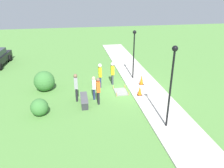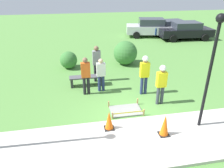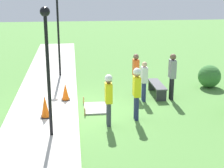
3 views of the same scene
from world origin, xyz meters
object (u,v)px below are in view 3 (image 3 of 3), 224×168
traffic_cone_far_patch (45,107)px  worker_supervisor (137,89)px  bystander_in_gray_shirt (144,79)px  bystander_in_orange_shirt (136,72)px  worker_assistant (109,96)px  bystander_in_white_shirt (172,74)px  traffic_cone_near_patch (65,92)px  lamppost_far (58,19)px  lamppost_near (47,54)px  park_bench (157,87)px

traffic_cone_far_patch → worker_supervisor: 3.16m
traffic_cone_far_patch → bystander_in_gray_shirt: (-1.57, 3.74, 0.41)m
traffic_cone_far_patch → bystander_in_orange_shirt: 4.23m
worker_supervisor → worker_assistant: (0.39, -0.99, -0.07)m
worker_supervisor → bystander_in_white_shirt: bystander_in_white_shirt is taller
traffic_cone_near_patch → traffic_cone_far_patch: traffic_cone_far_patch is taller
traffic_cone_near_patch → bystander_in_gray_shirt: size_ratio=0.42×
worker_assistant → lamppost_far: size_ratio=0.41×
worker_supervisor → bystander_in_gray_shirt: size_ratio=1.15×
traffic_cone_near_patch → worker_assistant: size_ratio=0.39×
lamppost_near → bystander_in_white_shirt: bearing=123.6°
traffic_cone_near_patch → lamppost_near: 3.86m
worker_assistant → lamppost_far: (-6.18, -1.76, 1.83)m
bystander_in_orange_shirt → bystander_in_white_shirt: bystander_in_white_shirt is taller
worker_supervisor → lamppost_near: lamppost_near is taller
bystander_in_orange_shirt → bystander_in_gray_shirt: size_ratio=1.11×
traffic_cone_near_patch → bystander_in_white_shirt: bystander_in_white_shirt is taller
traffic_cone_far_patch → park_bench: bearing=116.4°
worker_assistant → bystander_in_orange_shirt: bearing=154.1°
bystander_in_white_shirt → lamppost_near: bearing=-56.4°
bystander_in_gray_shirt → lamppost_near: (3.00, -3.46, 1.71)m
traffic_cone_near_patch → lamppost_near: size_ratio=0.18×
park_bench → bystander_in_gray_shirt: (0.63, -0.69, 0.55)m
lamppost_near → lamppost_far: lamppost_far is taller
bystander_in_orange_shirt → bystander_in_gray_shirt: bearing=16.2°
worker_assistant → lamppost_near: bearing=-67.5°
traffic_cone_far_patch → worker_assistant: (0.68, 2.10, 0.54)m
traffic_cone_near_patch → worker_assistant: 2.87m
bystander_in_orange_shirt → traffic_cone_far_patch: bearing=-57.3°
bystander_in_white_shirt → traffic_cone_far_patch: bearing=-71.6°
worker_supervisor → traffic_cone_far_patch: bearing=-95.4°
worker_supervisor → worker_assistant: worker_supervisor is taller
park_bench → worker_supervisor: 2.93m
park_bench → lamppost_far: bearing=-128.9°
park_bench → worker_supervisor: size_ratio=0.90×
bystander_in_gray_shirt → lamppost_far: lamppost_far is taller
bystander_in_gray_shirt → worker_supervisor: bearing=-19.2°
bystander_in_orange_shirt → lamppost_far: 4.90m
bystander_in_orange_shirt → bystander_in_white_shirt: 1.49m
bystander_in_orange_shirt → worker_supervisor: bearing=-9.8°
bystander_in_white_shirt → lamppost_far: bearing=-130.5°
bystander_in_orange_shirt → bystander_in_gray_shirt: (0.71, 0.20, -0.11)m
traffic_cone_far_patch → lamppost_near: (1.44, 0.28, 2.12)m
bystander_in_gray_shirt → lamppost_far: size_ratio=0.37×
worker_assistant → bystander_in_white_shirt: bearing=129.7°
bystander_in_orange_shirt → bystander_in_gray_shirt: bystander_in_orange_shirt is taller
bystander_in_white_shirt → lamppost_near: lamppost_near is taller
worker_assistant → bystander_in_white_shirt: (-2.31, 2.78, 0.04)m
park_bench → bystander_in_orange_shirt: bystander_in_orange_shirt is taller
worker_assistant → bystander_in_gray_shirt: worker_assistant is taller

